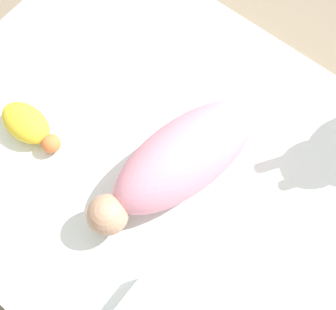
# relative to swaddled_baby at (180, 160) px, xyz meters

# --- Properties ---
(ground_plane) EXTENTS (12.00, 12.00, 0.00)m
(ground_plane) POSITION_rel_swaddled_baby_xyz_m (-0.09, -0.01, -0.32)
(ground_plane) COLOR #7A6B56
(bed_mattress) EXTENTS (1.28, 1.05, 0.23)m
(bed_mattress) POSITION_rel_swaddled_baby_xyz_m (-0.09, -0.01, -0.20)
(bed_mattress) COLOR white
(bed_mattress) RESTS_ON ground_plane
(swaddled_baby) EXTENTS (0.28, 0.51, 0.18)m
(swaddled_baby) POSITION_rel_swaddled_baby_xyz_m (0.00, 0.00, 0.00)
(swaddled_baby) COLOR pink
(swaddled_baby) RESTS_ON bed_mattress
(turtle_plush) EXTENTS (0.19, 0.10, 0.08)m
(turtle_plush) POSITION_rel_swaddled_baby_xyz_m (-0.39, -0.16, -0.05)
(turtle_plush) COLOR yellow
(turtle_plush) RESTS_ON bed_mattress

